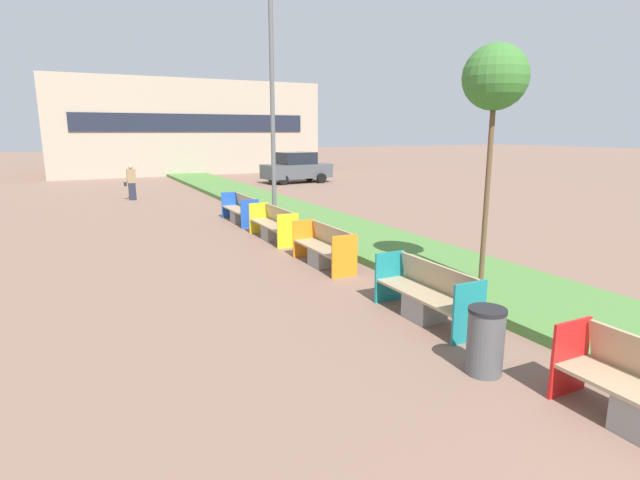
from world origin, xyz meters
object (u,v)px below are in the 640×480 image
parked_car_distant (297,168)px  bench_orange_frame (324,251)px  pedestrian_walking (131,182)px  street_lamp_post (272,84)px  litter_bin (485,341)px  bench_blue_frame (241,212)px  sapling_tree_near (495,80)px  bench_teal_frame (426,298)px  bench_yellow_frame (274,227)px

parked_car_distant → bench_orange_frame: bearing=-117.8°
pedestrian_walking → street_lamp_post: bearing=-70.8°
bench_orange_frame → litter_bin: size_ratio=2.37×
bench_blue_frame → sapling_tree_near: 10.29m
bench_teal_frame → sapling_tree_near: size_ratio=0.46×
pedestrian_walking → litter_bin: bearing=-83.8°
street_lamp_post → parked_car_distant: street_lamp_post is taller
bench_blue_frame → parked_car_distant: (7.31, 11.69, 0.54)m
bench_yellow_frame → sapling_tree_near: sapling_tree_near is taller
bench_blue_frame → street_lamp_post: size_ratio=0.28×
bench_yellow_frame → bench_blue_frame: size_ratio=1.02×
litter_bin → sapling_tree_near: bearing=46.6°
litter_bin → parked_car_distant: parked_car_distant is taller
litter_bin → parked_car_distant: size_ratio=0.21×
bench_teal_frame → pedestrian_walking: 18.24m
bench_teal_frame → parked_car_distant: 23.10m
bench_orange_frame → pedestrian_walking: bearing=100.7°
pedestrian_walking → parked_car_distant: 10.74m
street_lamp_post → parked_car_distant: bearing=63.4°
bench_orange_frame → pedestrian_walking: pedestrian_walking is taller
street_lamp_post → pedestrian_walking: size_ratio=5.05×
litter_bin → pedestrian_walking: pedestrian_walking is taller
street_lamp_post → parked_car_distant: size_ratio=1.90×
bench_blue_frame → litter_bin: size_ratio=2.58×
bench_teal_frame → bench_blue_frame: (0.00, 10.22, 0.00)m
street_lamp_post → sapling_tree_near: bearing=-79.7°
bench_teal_frame → bench_blue_frame: bearing=90.0°
bench_blue_frame → litter_bin: bearing=-92.6°
bench_yellow_frame → bench_blue_frame: same height
sapling_tree_near → bench_teal_frame: bearing=-158.0°
bench_blue_frame → sapling_tree_near: (2.01, -9.41, 3.67)m
bench_yellow_frame → street_lamp_post: (0.61, 1.48, 4.16)m
bench_orange_frame → street_lamp_post: street_lamp_post is taller
bench_teal_frame → bench_yellow_frame: 7.06m
bench_teal_frame → street_lamp_post: (0.61, 8.54, 4.16)m
litter_bin → bench_teal_frame: bearing=73.9°
street_lamp_post → bench_blue_frame: bearing=110.0°
bench_teal_frame → litter_bin: bench_teal_frame is taller
bench_blue_frame → pedestrian_walking: bearing=109.1°
street_lamp_post → bench_teal_frame: bearing=-94.1°
bench_yellow_frame → parked_car_distant: parked_car_distant is taller
bench_orange_frame → sapling_tree_near: (2.01, -2.98, 3.68)m
bench_blue_frame → street_lamp_post: bearing=-70.0°
bench_teal_frame → litter_bin: bearing=-106.1°
sapling_tree_near → bench_yellow_frame: bearing=107.8°
bench_orange_frame → litter_bin: bench_orange_frame is taller
pedestrian_walking → sapling_tree_near: bearing=-74.7°
street_lamp_post → pedestrian_walking: street_lamp_post is taller
bench_teal_frame → bench_blue_frame: 10.22m
bench_blue_frame → pedestrian_walking: size_ratio=1.41×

